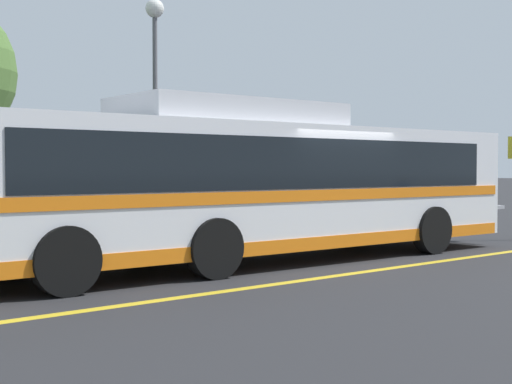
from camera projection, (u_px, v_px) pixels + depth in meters
The scene contains 6 objects.
ground_plane at pixel (315, 260), 14.02m from camera, with size 220.00×220.00×0.00m, color #262628.
lane_strip_0 at pixel (340, 275), 11.95m from camera, with size 0.20×32.07×0.01m, color gold.
curb_strip at pixel (89, 233), 18.96m from camera, with size 40.07×0.36×0.15m, color #99999E.
transit_bus at pixel (255, 183), 13.57m from camera, with size 12.46×3.01×3.04m.
parked_car_2 at pixel (148, 209), 18.48m from camera, with size 4.49×1.82×1.43m.
street_lamp at pixel (155, 58), 20.83m from camera, with size 0.54×0.54×6.74m.
Camera 1 is at (-9.85, -9.98, 1.80)m, focal length 50.00 mm.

